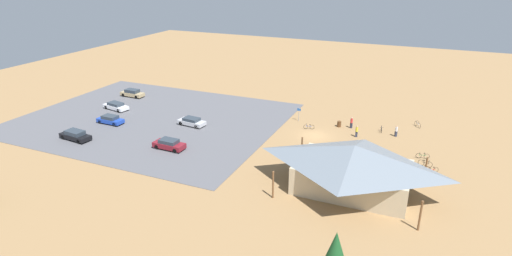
# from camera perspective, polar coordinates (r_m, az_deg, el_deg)

# --- Properties ---
(ground) EXTENTS (160.00, 160.00, 0.00)m
(ground) POSITION_cam_1_polar(r_m,az_deg,el_deg) (61.17, 8.08, -1.08)
(ground) COLOR #937047
(ground) RESTS_ON ground
(parking_lot_asphalt) EXTENTS (40.84, 32.96, 0.05)m
(parking_lot_asphalt) POSITION_cam_1_polar(r_m,az_deg,el_deg) (69.46, -14.01, 1.29)
(parking_lot_asphalt) COLOR #56565B
(parking_lot_asphalt) RESTS_ON ground
(bike_pavilion) EXTENTS (15.11, 10.52, 5.38)m
(bike_pavilion) POSITION_cam_1_polar(r_m,az_deg,el_deg) (46.35, 13.18, -4.96)
(bike_pavilion) COLOR #C6B28E
(bike_pavilion) RESTS_ON ground
(trash_bin) EXTENTS (0.60, 0.60, 0.90)m
(trash_bin) POSITION_cam_1_polar(r_m,az_deg,el_deg) (65.09, 11.34, 0.54)
(trash_bin) COLOR brown
(trash_bin) RESTS_ON ground
(lot_sign) EXTENTS (0.56, 0.08, 2.20)m
(lot_sign) POSITION_cam_1_polar(r_m,az_deg,el_deg) (66.26, 5.91, 2.12)
(lot_sign) COLOR #99999E
(lot_sign) RESTS_ON ground
(pine_center) EXTENTS (2.41, 2.41, 6.76)m
(pine_center) POSITION_cam_1_polar(r_m,az_deg,el_deg) (30.07, 10.79, -16.93)
(pine_center) COLOR brown
(pine_center) RESTS_ON ground
(bicycle_white_near_sign) EXTENTS (1.00, 1.50, 0.87)m
(bicycle_white_near_sign) POSITION_cam_1_polar(r_m,az_deg,el_deg) (68.48, 21.29, 0.46)
(bicycle_white_near_sign) COLOR black
(bicycle_white_near_sign) RESTS_ON ground
(bicycle_green_trailside) EXTENTS (1.67, 0.51, 0.79)m
(bicycle_green_trailside) POSITION_cam_1_polar(r_m,az_deg,el_deg) (57.64, 21.89, -3.57)
(bicycle_green_trailside) COLOR black
(bicycle_green_trailside) RESTS_ON ground
(bicycle_blue_front_row) EXTENTS (1.57, 0.63, 0.84)m
(bicycle_blue_front_row) POSITION_cam_1_polar(r_m,az_deg,el_deg) (63.47, 7.27, 0.17)
(bicycle_blue_front_row) COLOR black
(bicycle_blue_front_row) RESTS_ON ground
(bicycle_black_yard_left) EXTENTS (1.71, 0.48, 0.84)m
(bicycle_black_yard_left) POSITION_cam_1_polar(r_m,az_deg,el_deg) (55.57, 22.20, -4.52)
(bicycle_black_yard_left) COLOR black
(bicycle_black_yard_left) RESTS_ON ground
(bicycle_silver_by_bin) EXTENTS (0.48, 1.74, 0.86)m
(bicycle_silver_by_bin) POSITION_cam_1_polar(r_m,az_deg,el_deg) (64.72, 16.83, -0.16)
(bicycle_silver_by_bin) COLOR black
(bicycle_silver_by_bin) RESTS_ON ground
(bicycle_red_near_porch) EXTENTS (1.38, 1.08, 0.79)m
(bicycle_red_near_porch) POSITION_cam_1_polar(r_m,az_deg,el_deg) (54.17, 23.01, -5.37)
(bicycle_red_near_porch) COLOR black
(bicycle_red_near_porch) RESTS_ON ground
(bicycle_orange_yard_front) EXTENTS (1.64, 0.59, 0.80)m
(bicycle_orange_yard_front) POSITION_cam_1_polar(r_m,az_deg,el_deg) (55.38, 18.62, -4.15)
(bicycle_orange_yard_front) COLOR black
(bicycle_orange_yard_front) RESTS_ON ground
(car_silver_far_end) EXTENTS (4.52, 2.26, 1.24)m
(car_silver_far_end) POSITION_cam_1_polar(r_m,az_deg,el_deg) (64.96, -8.83, 0.88)
(car_silver_far_end) COLOR #BCBCC1
(car_silver_far_end) RESTS_ON parking_lot_asphalt
(car_maroon_inner_stall) EXTENTS (4.43, 1.93, 1.38)m
(car_maroon_inner_stall) POSITION_cam_1_polar(r_m,az_deg,el_deg) (57.20, -11.84, -2.18)
(car_maroon_inner_stall) COLOR maroon
(car_maroon_inner_stall) RESTS_ON parking_lot_asphalt
(car_black_second_row) EXTENTS (4.92, 2.30, 1.37)m
(car_black_second_row) POSITION_cam_1_polar(r_m,az_deg,el_deg) (64.28, -23.56, -0.91)
(car_black_second_row) COLOR black
(car_black_second_row) RESTS_ON parking_lot_asphalt
(car_white_mid_lot) EXTENTS (4.95, 2.65, 1.25)m
(car_white_mid_lot) POSITION_cam_1_polar(r_m,az_deg,el_deg) (75.27, -18.68, 2.88)
(car_white_mid_lot) COLOR white
(car_white_mid_lot) RESTS_ON parking_lot_asphalt
(car_blue_aisle_side) EXTENTS (4.28, 1.82, 1.31)m
(car_blue_aisle_side) POSITION_cam_1_polar(r_m,az_deg,el_deg) (68.84, -19.36, 1.11)
(car_blue_aisle_side) COLOR #1E42B2
(car_blue_aisle_side) RESTS_ON parking_lot_asphalt
(car_tan_end_stall) EXTENTS (4.62, 1.87, 1.42)m
(car_tan_end_stall) POSITION_cam_1_polar(r_m,az_deg,el_deg) (81.80, -16.61, 4.62)
(car_tan_end_stall) COLOR tan
(car_tan_end_stall) RESTS_ON parking_lot_asphalt
(visitor_near_lot) EXTENTS (0.36, 0.36, 1.71)m
(visitor_near_lot) POSITION_cam_1_polar(r_m,az_deg,el_deg) (61.65, 13.65, -0.42)
(visitor_near_lot) COLOR #2D3347
(visitor_near_lot) RESTS_ON ground
(visitor_by_pavilion) EXTENTS (0.37, 0.36, 1.76)m
(visitor_by_pavilion) POSITION_cam_1_polar(r_m,az_deg,el_deg) (64.80, 12.97, 0.76)
(visitor_by_pavilion) COLOR #2D3347
(visitor_by_pavilion) RESTS_ON ground
(visitor_crossing_yard) EXTENTS (0.40, 0.40, 1.64)m
(visitor_crossing_yard) POSITION_cam_1_polar(r_m,az_deg,el_deg) (63.42, 18.69, -0.38)
(visitor_crossing_yard) COLOR #2D3347
(visitor_crossing_yard) RESTS_ON ground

